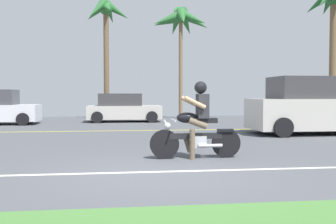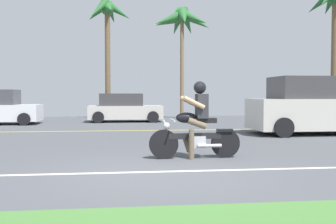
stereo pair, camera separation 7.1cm
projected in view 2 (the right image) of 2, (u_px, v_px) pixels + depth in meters
ground at (148, 150)px, 9.81m from camera, size 56.00×30.00×0.04m
lane_line_near at (160, 172)px, 6.96m from camera, size 50.40×0.12×0.01m
lane_line_far at (139, 130)px, 14.94m from camera, size 50.40×0.12×0.01m
motorcyclist at (196, 126)px, 8.43m from camera, size 1.98×0.65×1.65m
suv_nearby at (321, 106)px, 13.65m from camera, size 4.95×2.17×1.98m
parked_car_1 at (124, 108)px, 19.76m from camera, size 3.66×1.81×1.42m
palm_tree_0 at (182, 23)px, 22.60m from camera, size 3.58×3.51×6.47m
palm_tree_1 at (335, 10)px, 23.22m from camera, size 3.55×3.61×7.83m
palm_tree_2 at (107, 21)px, 21.75m from camera, size 2.72×2.80×6.64m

